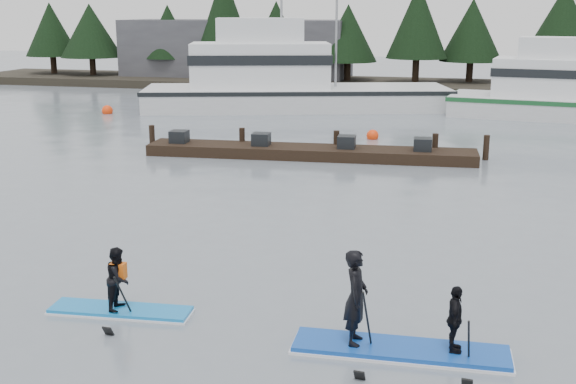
% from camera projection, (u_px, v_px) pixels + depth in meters
% --- Properties ---
extents(ground, '(160.00, 160.00, 0.00)m').
position_uv_depth(ground, '(211.00, 321.00, 13.97)').
color(ground, slate).
rests_on(ground, ground).
extents(far_shore, '(70.00, 8.00, 0.60)m').
position_uv_depth(far_shore, '(408.00, 86.00, 53.32)').
color(far_shore, '#2D281E').
rests_on(far_shore, ground).
extents(treeline, '(60.00, 4.00, 8.00)m').
position_uv_depth(treeline, '(408.00, 90.00, 53.39)').
color(treeline, black).
rests_on(treeline, ground).
extents(waterfront_building, '(18.00, 6.00, 5.00)m').
position_uv_depth(waterfront_building, '(237.00, 52.00, 58.02)').
color(waterfront_building, '#4C4C51').
rests_on(waterfront_building, ground).
extents(fishing_boat_large, '(18.66, 9.89, 10.11)m').
position_uv_depth(fishing_boat_large, '(287.00, 96.00, 43.28)').
color(fishing_boat_large, silver).
rests_on(fishing_boat_large, ground).
extents(floating_dock, '(13.39, 2.72, 0.44)m').
position_uv_depth(floating_dock, '(309.00, 152.00, 29.22)').
color(floating_dock, black).
rests_on(floating_dock, ground).
extents(buoy_a, '(0.62, 0.62, 0.62)m').
position_uv_depth(buoy_a, '(108.00, 114.00, 41.53)').
color(buoy_a, '#FF3B0C').
rests_on(buoy_a, ground).
extents(buoy_b, '(0.56, 0.56, 0.56)m').
position_uv_depth(buoy_b, '(372.00, 139.00, 33.46)').
color(buoy_b, '#FF3B0C').
rests_on(buoy_b, ground).
extents(paddleboard_solo, '(2.87, 1.10, 1.84)m').
position_uv_depth(paddleboard_solo, '(119.00, 289.00, 14.21)').
color(paddleboard_solo, '#157AC9').
rests_on(paddleboard_solo, ground).
extents(paddleboard_duo, '(3.79, 1.26, 2.32)m').
position_uv_depth(paddleboard_duo, '(394.00, 323.00, 12.54)').
color(paddleboard_duo, '#1246AA').
rests_on(paddleboard_duo, ground).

